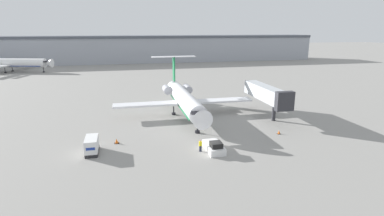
{
  "coord_description": "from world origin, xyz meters",
  "views": [
    {
      "loc": [
        -11.38,
        -37.64,
        16.59
      ],
      "look_at": [
        0.0,
        11.31,
        3.27
      ],
      "focal_mm": 28.0,
      "sensor_mm": 36.0,
      "label": 1
    }
  ],
  "objects_px": {
    "pushback_tug": "(214,147)",
    "worker_near_tug": "(200,145)",
    "traffic_cone_right": "(279,132)",
    "jet_bridge": "(267,94)",
    "airplane_main": "(184,99)",
    "airplane_parked_far_left": "(10,63)",
    "luggage_cart": "(92,145)",
    "traffic_cone_left": "(117,141)"
  },
  "relations": [
    {
      "from": "pushback_tug",
      "to": "worker_near_tug",
      "type": "relative_size",
      "value": 2.75
    },
    {
      "from": "worker_near_tug",
      "to": "traffic_cone_right",
      "type": "relative_size",
      "value": 2.85
    },
    {
      "from": "traffic_cone_right",
      "to": "jet_bridge",
      "type": "relative_size",
      "value": 0.04
    },
    {
      "from": "airplane_main",
      "to": "airplane_parked_far_left",
      "type": "height_order",
      "value": "airplane_parked_far_left"
    },
    {
      "from": "luggage_cart",
      "to": "airplane_parked_far_left",
      "type": "height_order",
      "value": "airplane_parked_far_left"
    },
    {
      "from": "traffic_cone_right",
      "to": "airplane_main",
      "type": "bearing_deg",
      "value": 131.67
    },
    {
      "from": "pushback_tug",
      "to": "luggage_cart",
      "type": "relative_size",
      "value": 1.24
    },
    {
      "from": "worker_near_tug",
      "to": "airplane_parked_far_left",
      "type": "xyz_separation_m",
      "value": [
        -52.91,
        93.5,
        2.8
      ]
    },
    {
      "from": "worker_near_tug",
      "to": "airplane_parked_far_left",
      "type": "relative_size",
      "value": 0.05
    },
    {
      "from": "airplane_main",
      "to": "worker_near_tug",
      "type": "bearing_deg",
      "value": -94.77
    },
    {
      "from": "airplane_main",
      "to": "traffic_cone_left",
      "type": "height_order",
      "value": "airplane_main"
    },
    {
      "from": "traffic_cone_left",
      "to": "airplane_main",
      "type": "bearing_deg",
      "value": 44.13
    },
    {
      "from": "luggage_cart",
      "to": "traffic_cone_left",
      "type": "bearing_deg",
      "value": 42.13
    },
    {
      "from": "traffic_cone_right",
      "to": "pushback_tug",
      "type": "bearing_deg",
      "value": -160.92
    },
    {
      "from": "airplane_main",
      "to": "luggage_cart",
      "type": "distance_m",
      "value": 22.55
    },
    {
      "from": "airplane_main",
      "to": "traffic_cone_left",
      "type": "distance_m",
      "value": 18.32
    },
    {
      "from": "pushback_tug",
      "to": "jet_bridge",
      "type": "distance_m",
      "value": 21.24
    },
    {
      "from": "luggage_cart",
      "to": "traffic_cone_left",
      "type": "xyz_separation_m",
      "value": [
        3.23,
        2.93,
        -0.76
      ]
    },
    {
      "from": "airplane_main",
      "to": "traffic_cone_left",
      "type": "relative_size",
      "value": 38.32
    },
    {
      "from": "pushback_tug",
      "to": "luggage_cart",
      "type": "height_order",
      "value": "luggage_cart"
    },
    {
      "from": "luggage_cart",
      "to": "jet_bridge",
      "type": "height_order",
      "value": "jet_bridge"
    },
    {
      "from": "pushback_tug",
      "to": "jet_bridge",
      "type": "relative_size",
      "value": 0.31
    },
    {
      "from": "pushback_tug",
      "to": "jet_bridge",
      "type": "height_order",
      "value": "jet_bridge"
    },
    {
      "from": "traffic_cone_left",
      "to": "worker_near_tug",
      "type": "bearing_deg",
      "value": -26.89
    },
    {
      "from": "traffic_cone_right",
      "to": "worker_near_tug",
      "type": "bearing_deg",
      "value": -164.2
    },
    {
      "from": "worker_near_tug",
      "to": "traffic_cone_right",
      "type": "xyz_separation_m",
      "value": [
        14.3,
        4.05,
        -0.61
      ]
    },
    {
      "from": "luggage_cart",
      "to": "jet_bridge",
      "type": "relative_size",
      "value": 0.25
    },
    {
      "from": "worker_near_tug",
      "to": "jet_bridge",
      "type": "xyz_separation_m",
      "value": [
        16.99,
        14.22,
        3.56
      ]
    },
    {
      "from": "worker_near_tug",
      "to": "airplane_parked_far_left",
      "type": "bearing_deg",
      "value": 119.5
    },
    {
      "from": "airplane_main",
      "to": "luggage_cart",
      "type": "height_order",
      "value": "airplane_main"
    },
    {
      "from": "worker_near_tug",
      "to": "traffic_cone_right",
      "type": "height_order",
      "value": "worker_near_tug"
    },
    {
      "from": "airplane_parked_far_left",
      "to": "luggage_cart",
      "type": "bearing_deg",
      "value": -67.13
    },
    {
      "from": "airplane_main",
      "to": "pushback_tug",
      "type": "relative_size",
      "value": 5.9
    },
    {
      "from": "luggage_cart",
      "to": "pushback_tug",
      "type": "bearing_deg",
      "value": -10.62
    },
    {
      "from": "worker_near_tug",
      "to": "airplane_main",
      "type": "bearing_deg",
      "value": 85.23
    },
    {
      "from": "luggage_cart",
      "to": "traffic_cone_left",
      "type": "distance_m",
      "value": 4.43
    },
    {
      "from": "pushback_tug",
      "to": "traffic_cone_left",
      "type": "relative_size",
      "value": 6.49
    },
    {
      "from": "luggage_cart",
      "to": "traffic_cone_right",
      "type": "xyz_separation_m",
      "value": [
        28.98,
        1.17,
        -0.82
      ]
    },
    {
      "from": "traffic_cone_left",
      "to": "traffic_cone_right",
      "type": "bearing_deg",
      "value": -3.9
    },
    {
      "from": "worker_near_tug",
      "to": "traffic_cone_right",
      "type": "distance_m",
      "value": 14.87
    },
    {
      "from": "worker_near_tug",
      "to": "traffic_cone_left",
      "type": "distance_m",
      "value": 12.84
    },
    {
      "from": "luggage_cart",
      "to": "airplane_parked_far_left",
      "type": "xyz_separation_m",
      "value": [
        -38.23,
        90.62,
        2.59
      ]
    }
  ]
}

